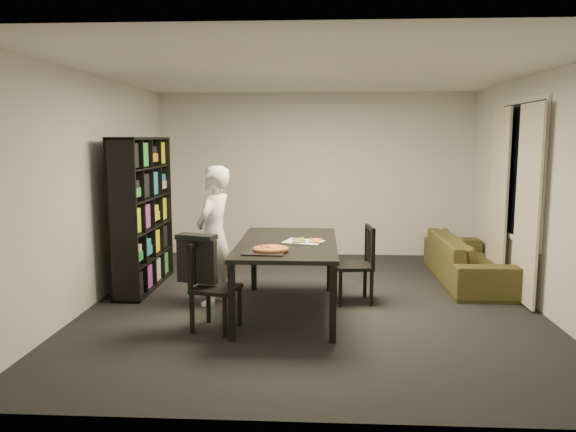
# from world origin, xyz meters

# --- Properties ---
(room) EXTENTS (5.01, 5.51, 2.61)m
(room) POSITION_xyz_m (0.00, 0.00, 1.30)
(room) COLOR black
(room) RESTS_ON ground
(window_pane) EXTENTS (0.02, 1.40, 1.60)m
(window_pane) POSITION_xyz_m (2.48, 0.60, 1.50)
(window_pane) COLOR black
(window_pane) RESTS_ON room
(window_frame) EXTENTS (0.03, 1.52, 1.72)m
(window_frame) POSITION_xyz_m (2.48, 0.60, 1.50)
(window_frame) COLOR white
(window_frame) RESTS_ON room
(curtain_left) EXTENTS (0.03, 0.70, 2.25)m
(curtain_left) POSITION_xyz_m (2.40, 0.08, 1.15)
(curtain_left) COLOR beige
(curtain_left) RESTS_ON room
(curtain_right) EXTENTS (0.03, 0.70, 2.25)m
(curtain_right) POSITION_xyz_m (2.40, 1.12, 1.15)
(curtain_right) COLOR beige
(curtain_right) RESTS_ON room
(bookshelf) EXTENTS (0.35, 1.50, 1.90)m
(bookshelf) POSITION_xyz_m (-2.16, 0.60, 0.95)
(bookshelf) COLOR black
(bookshelf) RESTS_ON room
(dining_table) EXTENTS (1.05, 1.88, 0.78)m
(dining_table) POSITION_xyz_m (-0.27, -0.37, 0.71)
(dining_table) COLOR black
(dining_table) RESTS_ON room
(chair_left) EXTENTS (0.50, 0.50, 0.88)m
(chair_left) POSITION_xyz_m (-1.02, -0.94, 0.50)
(chair_left) COLOR black
(chair_left) RESTS_ON room
(chair_right) EXTENTS (0.46, 0.46, 0.89)m
(chair_right) POSITION_xyz_m (0.56, 0.08, 0.51)
(chair_right) COLOR black
(chair_right) RESTS_ON room
(draped_jacket) EXTENTS (0.42, 0.27, 0.49)m
(draped_jacket) POSITION_xyz_m (-1.13, -0.91, 0.73)
(draped_jacket) COLOR black
(draped_jacket) RESTS_ON chair_left
(person) EXTENTS (0.52, 0.66, 1.58)m
(person) POSITION_xyz_m (-1.12, -0.06, 0.79)
(person) COLOR white
(person) RESTS_ON room
(baking_tray) EXTENTS (0.42, 0.34, 0.01)m
(baking_tray) POSITION_xyz_m (-0.46, -0.96, 0.79)
(baking_tray) COLOR black
(baking_tray) RESTS_ON dining_table
(pepperoni_pizza) EXTENTS (0.35, 0.35, 0.03)m
(pepperoni_pizza) POSITION_xyz_m (-0.40, -0.90, 0.81)
(pepperoni_pizza) COLOR #A95D31
(pepperoni_pizza) RESTS_ON dining_table
(kitchen_towel) EXTENTS (0.47, 0.41, 0.01)m
(kitchen_towel) POSITION_xyz_m (-0.09, -0.37, 0.79)
(kitchen_towel) COLOR white
(kitchen_towel) RESTS_ON dining_table
(pizza_slices) EXTENTS (0.46, 0.43, 0.01)m
(pizza_slices) POSITION_xyz_m (-0.05, -0.36, 0.80)
(pizza_slices) COLOR #B48C38
(pizza_slices) RESTS_ON dining_table
(sofa) EXTENTS (0.81, 2.06, 0.60)m
(sofa) POSITION_xyz_m (2.05, 1.08, 0.30)
(sofa) COLOR #383916
(sofa) RESTS_ON room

